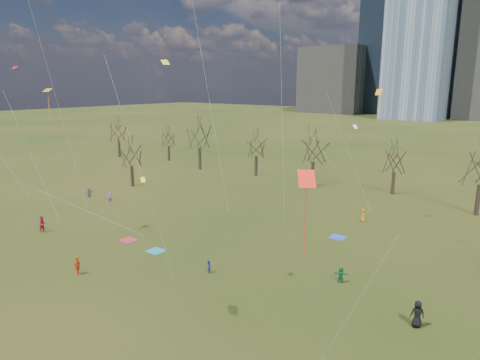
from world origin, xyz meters
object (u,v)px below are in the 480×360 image
Objects in this scene: blanket_crimson at (128,240)px; person_2 at (43,224)px; blanket_navy at (338,237)px; person_4 at (78,266)px; blanket_teal at (156,251)px.

blanket_crimson is 0.85× the size of person_2.
person_2 is (-9.54, -4.31, 0.93)m from blanket_crimson.
blanket_navy is 26.49m from person_4.
blanket_teal is at bearing -2.56° from blanket_crimson.
person_4 is at bearing -121.60° from blanket_navy.
person_2 reaches higher than person_4.
blanket_teal is 1.00× the size of person_4.
blanket_crimson is at bearing -59.70° from person_2.
blanket_navy is 22.58m from blanket_crimson.
person_2 is at bearing -155.69° from blanket_crimson.
person_2 is at bearing -144.77° from blanket_navy.
person_4 is (12.90, -3.65, -0.15)m from person_2.
person_4 reaches higher than blanket_crimson.
person_4 is (-1.26, -7.75, 0.78)m from blanket_teal.
blanket_crimson is at bearing -139.74° from blanket_navy.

